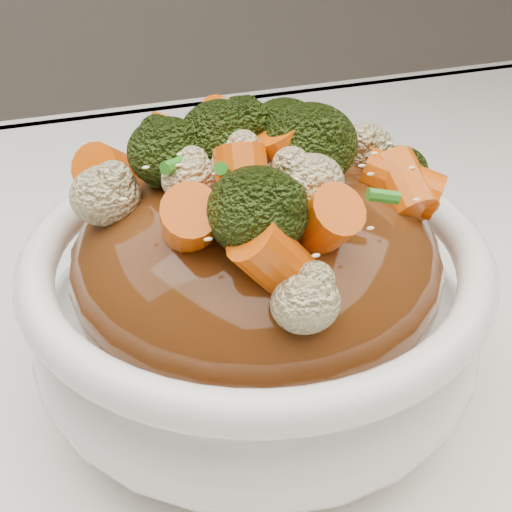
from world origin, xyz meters
name	(u,v)px	position (x,y,z in m)	size (l,w,h in m)	color
tablecloth	(199,434)	(0.00, 0.00, 0.73)	(1.20, 0.80, 0.04)	white
bowl	(256,311)	(0.04, 0.01, 0.79)	(0.22, 0.22, 0.09)	white
sauce_base	(256,261)	(0.04, 0.01, 0.82)	(0.18, 0.18, 0.10)	#52270E
carrots	(256,139)	(0.04, 0.01, 0.89)	(0.18, 0.18, 0.05)	#DC5407
broccoli	(256,141)	(0.04, 0.01, 0.89)	(0.18, 0.18, 0.05)	black
cauliflower	(256,145)	(0.04, 0.01, 0.89)	(0.18, 0.18, 0.04)	beige
scallions	(256,136)	(0.04, 0.01, 0.89)	(0.13, 0.13, 0.02)	#297D1C
sesame_seeds	(256,136)	(0.04, 0.01, 0.89)	(0.16, 0.16, 0.01)	beige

